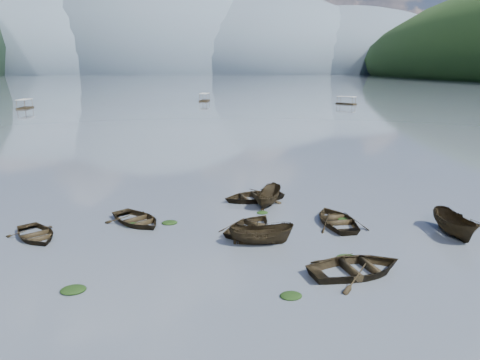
{
  "coord_description": "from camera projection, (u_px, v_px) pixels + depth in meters",
  "views": [
    {
      "loc": [
        -3.91,
        -18.9,
        10.18
      ],
      "look_at": [
        0.0,
        12.0,
        2.0
      ],
      "focal_mm": 32.0,
      "sensor_mm": 36.0,
      "label": 1
    }
  ],
  "objects": [
    {
      "name": "weed_clump_5",
      "position": [
        133.0,
        225.0,
        28.54
      ],
      "size": [
        0.97,
        0.78,
        0.21
      ],
      "primitive_type": "ellipsoid",
      "color": "black",
      "rests_on": "ground"
    },
    {
      "name": "haze_mtn_c",
      "position": [
        253.0,
        73.0,
        901.81
      ],
      "size": [
        520.0,
        520.0,
        260.0
      ],
      "primitive_type": "ellipsoid",
      "color": "#475666",
      "rests_on": "ground"
    },
    {
      "name": "weed_clump_6",
      "position": [
        170.0,
        223.0,
        28.9
      ],
      "size": [
        1.07,
        0.89,
        0.22
      ],
      "primitive_type": "ellipsoid",
      "color": "black",
      "rests_on": "ground"
    },
    {
      "name": "weed_clump_2",
      "position": [
        291.0,
        297.0,
        19.63
      ],
      "size": [
        1.03,
        0.83,
        0.22
      ],
      "primitive_type": "ellipsoid",
      "color": "black",
      "rests_on": "ground"
    },
    {
      "name": "rowboat_8",
      "position": [
        268.0,
        205.0,
        32.85
      ],
      "size": [
        3.12,
        4.18,
        1.52
      ],
      "primitive_type": "imported",
      "rotation": [
        0.0,
        0.0,
        2.67
      ],
      "color": "black",
      "rests_on": "ground"
    },
    {
      "name": "weed_clump_0",
      "position": [
        73.0,
        291.0,
        20.12
      ],
      "size": [
        1.2,
        0.98,
        0.26
      ],
      "primitive_type": "ellipsoid",
      "color": "black",
      "rests_on": "ground"
    },
    {
      "name": "haze_mtn_a",
      "position": [
        55.0,
        73.0,
        853.17
      ],
      "size": [
        520.0,
        520.0,
        280.0
      ],
      "primitive_type": "ellipsoid",
      "color": "#475666",
      "rests_on": "ground"
    },
    {
      "name": "weed_clump_1",
      "position": [
        255.0,
        230.0,
        27.78
      ],
      "size": [
        0.87,
        0.7,
        0.19
      ],
      "primitive_type": "ellipsoid",
      "color": "black",
      "rests_on": "ground"
    },
    {
      "name": "rowboat_0",
      "position": [
        36.0,
        238.0,
        26.44
      ],
      "size": [
        4.68,
        5.02,
        0.85
      ],
      "primitive_type": "imported",
      "rotation": [
        0.0,
        0.0,
        0.58
      ],
      "color": "black",
      "rests_on": "ground"
    },
    {
      "name": "rowboat_2",
      "position": [
        261.0,
        244.0,
        25.52
      ],
      "size": [
        3.97,
        1.84,
        1.48
      ],
      "primitive_type": "imported",
      "rotation": [
        0.0,
        0.0,
        1.47
      ],
      "color": "black",
      "rests_on": "ground"
    },
    {
      "name": "rowboat_4",
      "position": [
        356.0,
        273.0,
        21.86
      ],
      "size": [
        5.63,
        4.45,
        1.05
      ],
      "primitive_type": "imported",
      "rotation": [
        0.0,
        0.0,
        1.74
      ],
      "color": "black",
      "rests_on": "ground"
    },
    {
      "name": "weed_clump_3",
      "position": [
        262.0,
        213.0,
        30.94
      ],
      "size": [
        0.82,
        0.7,
        0.18
      ],
      "primitive_type": "ellipsoid",
      "color": "black",
      "rests_on": "ground"
    },
    {
      "name": "ground_plane",
      "position": [
        270.0,
        280.0,
        21.19
      ],
      "size": [
        2400.0,
        2400.0,
        0.0
      ],
      "primitive_type": "plane",
      "color": "#4D5560"
    },
    {
      "name": "weed_clump_4",
      "position": [
        346.0,
        259.0,
        23.51
      ],
      "size": [
        1.19,
        0.94,
        0.25
      ],
      "primitive_type": "ellipsoid",
      "color": "black",
      "rests_on": "ground"
    },
    {
      "name": "pontoon_centre",
      "position": [
        205.0,
        101.0,
        135.02
      ],
      "size": [
        3.86,
        6.59,
        2.37
      ],
      "primitive_type": null,
      "rotation": [
        0.0,
        0.0,
        -0.22
      ],
      "color": "black",
      "rests_on": "ground"
    },
    {
      "name": "haze_mtn_d",
      "position": [
        335.0,
        73.0,
        923.69
      ],
      "size": [
        520.0,
        520.0,
        220.0
      ],
      "primitive_type": "ellipsoid",
      "color": "#475666",
      "rests_on": "ground"
    },
    {
      "name": "pontoon_left",
      "position": [
        25.0,
        109.0,
        110.56
      ],
      "size": [
        2.58,
        6.0,
        2.28
      ],
      "primitive_type": null,
      "rotation": [
        0.0,
        0.0,
        -0.02
      ],
      "color": "black",
      "rests_on": "ground"
    },
    {
      "name": "rowboat_7",
      "position": [
        253.0,
        200.0,
        33.97
      ],
      "size": [
        5.54,
        4.52,
        1.01
      ],
      "primitive_type": "imported",
      "rotation": [
        0.0,
        0.0,
        4.95
      ],
      "color": "black",
      "rests_on": "ground"
    },
    {
      "name": "weed_clump_7",
      "position": [
        346.0,
        220.0,
        29.48
      ],
      "size": [
        1.15,
        0.92,
        0.25
      ],
      "primitive_type": "ellipsoid",
      "color": "black",
      "rests_on": "ground"
    },
    {
      "name": "haze_mtn_b",
      "position": [
        157.0,
        73.0,
        877.49
      ],
      "size": [
        520.0,
        520.0,
        340.0
      ],
      "primitive_type": "ellipsoid",
      "color": "#475666",
      "rests_on": "ground"
    },
    {
      "name": "rowboat_5",
      "position": [
        454.0,
        235.0,
        26.88
      ],
      "size": [
        1.94,
        4.4,
        1.66
      ],
      "primitive_type": "imported",
      "rotation": [
        0.0,
        0.0,
        -0.08
      ],
      "color": "black",
      "rests_on": "ground"
    },
    {
      "name": "rowboat_1",
      "position": [
        250.0,
        230.0,
        27.77
      ],
      "size": [
        5.15,
        5.3,
        0.9
      ],
      "primitive_type": "imported",
      "rotation": [
        0.0,
        0.0,
        2.44
      ],
      "color": "black",
      "rests_on": "ground"
    },
    {
      "name": "pontoon_right",
      "position": [
        346.0,
        104.0,
        123.59
      ],
      "size": [
        5.41,
        5.77,
        2.15
      ],
      "primitive_type": null,
      "rotation": [
        0.0,
        0.0,
        0.71
      ],
      "color": "black",
      "rests_on": "ground"
    },
    {
      "name": "rowboat_6",
      "position": [
        137.0,
        223.0,
        28.95
      ],
      "size": [
        5.3,
        5.52,
        0.93
      ],
      "primitive_type": "imported",
      "rotation": [
        0.0,
        0.0,
        0.66
      ],
      "color": "black",
      "rests_on": "ground"
    },
    {
      "name": "rowboat_3",
      "position": [
        337.0,
        224.0,
        28.84
      ],
      "size": [
        3.5,
        4.79,
        0.97
      ],
      "primitive_type": "imported",
      "rotation": [
        0.0,
        0.0,
        3.18
      ],
      "color": "black",
      "rests_on": "ground"
    }
  ]
}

